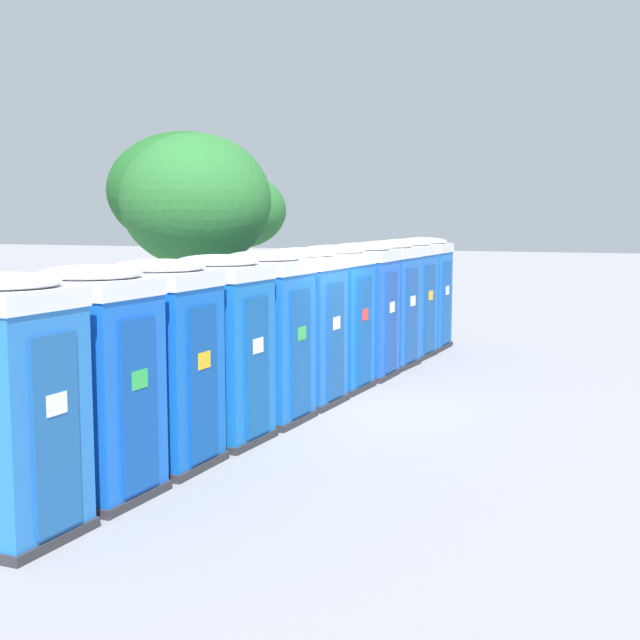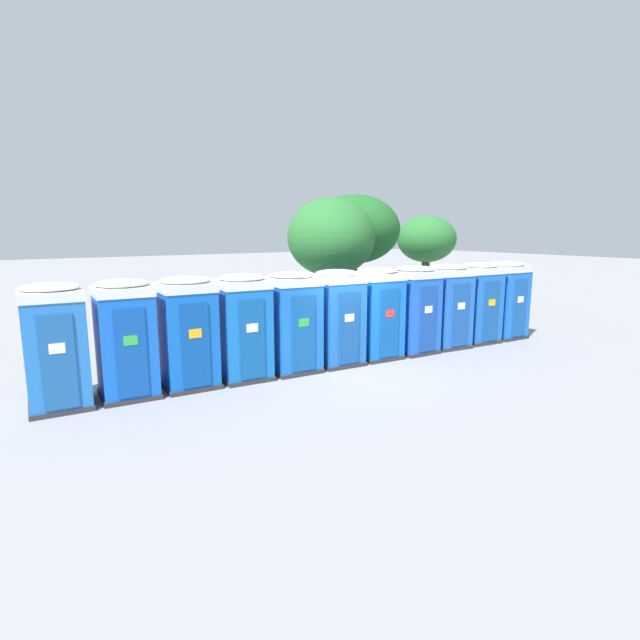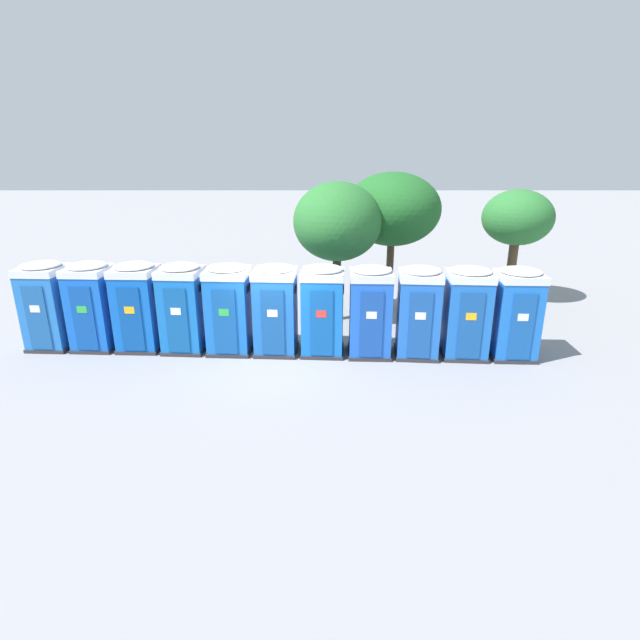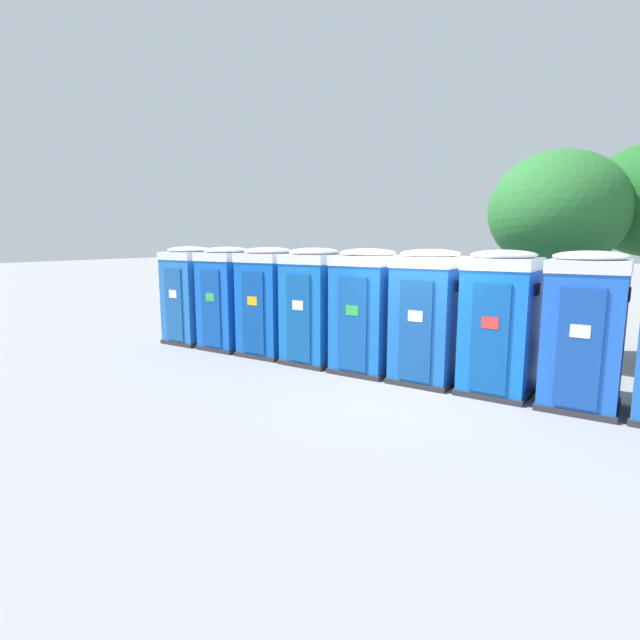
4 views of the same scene
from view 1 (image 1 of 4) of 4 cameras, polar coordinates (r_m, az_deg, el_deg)
name	(u,v)px [view 1 (image 1 of 4)]	position (r m, az deg, el deg)	size (l,w,h in m)	color
ground_plane	(324,405)	(14.44, 0.27, -5.48)	(120.00, 120.00, 0.00)	gray
portapotty_0	(6,406)	(8.91, -19.43, -5.21)	(1.23, 1.26, 2.54)	#2D2D33
portapotty_1	(94,382)	(9.90, -14.28, -3.84)	(1.22, 1.26, 2.54)	#2D2D33
portapotty_2	(162,363)	(10.97, -10.11, -2.71)	(1.23, 1.24, 2.54)	#2D2D33
portapotty_3	(219,348)	(12.06, -6.47, -1.79)	(1.24, 1.27, 2.54)	#2D2D33
portapotty_4	(265,336)	(13.20, -3.51, -1.01)	(1.27, 1.26, 2.54)	#2D2D33
portapotty_5	(303,325)	(14.38, -1.12, -0.35)	(1.25, 1.26, 2.54)	#2D2D33
portapotty_6	(333,317)	(15.59, 0.87, 0.21)	(1.26, 1.27, 2.54)	#2D2D33
portapotty_7	(362,309)	(16.80, 2.71, 0.68)	(1.22, 1.24, 2.54)	#2D2D33
portapotty_8	(385,303)	(18.03, 4.19, 1.09)	(1.27, 1.30, 2.54)	#2D2D33
portapotty_9	(404,297)	(19.29, 5.42, 1.46)	(1.30, 1.29, 2.54)	#2D2D33
portapotty_10	(422,292)	(20.55, 6.55, 1.77)	(1.23, 1.24, 2.54)	#2D2D33
street_tree_0	(196,202)	(17.12, -7.95, 7.50)	(2.85, 2.85, 4.58)	#4C3826
street_tree_1	(239,212)	(24.15, -5.23, 6.89)	(2.56, 2.56, 4.17)	#4C3826
street_tree_2	(186,191)	(19.45, -8.60, 8.15)	(3.32, 3.32, 4.82)	#4C3826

